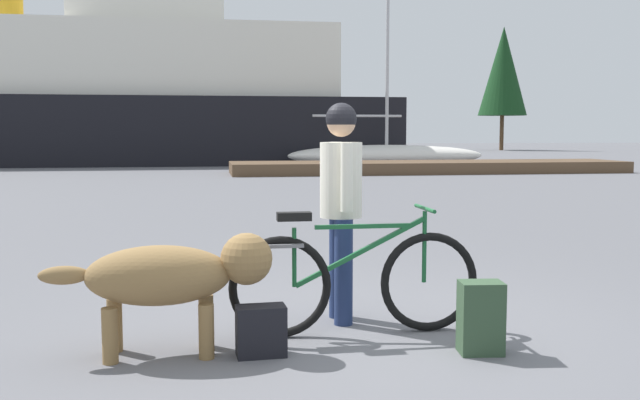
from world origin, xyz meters
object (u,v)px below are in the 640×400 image
(dog, at_px, (173,276))
(backpack, at_px, (481,318))
(bicycle, at_px, (354,281))
(ferry_boat, at_px, (93,98))
(handbag_pannier, at_px, (261,331))
(sailboat_moored, at_px, (386,155))
(person_cyclist, at_px, (341,192))

(dog, bearing_deg, backpack, -8.72)
(bicycle, bearing_deg, ferry_boat, 101.56)
(dog, distance_m, handbag_pannier, 0.68)
(dog, bearing_deg, ferry_boat, 99.10)
(ferry_boat, bearing_deg, handbag_pannier, -79.89)
(bicycle, relative_size, backpack, 3.80)
(dog, distance_m, backpack, 2.03)
(sailboat_moored, bearing_deg, backpack, -103.20)
(person_cyclist, bearing_deg, backpack, -51.49)
(bicycle, height_order, handbag_pannier, bicycle)
(dog, relative_size, sailboat_moored, 0.17)
(person_cyclist, height_order, backpack, person_cyclist)
(dog, xyz_separation_m, sailboat_moored, (7.80, 24.45, -0.03))
(person_cyclist, relative_size, sailboat_moored, 0.19)
(backpack, relative_size, handbag_pannier, 1.44)
(sailboat_moored, bearing_deg, bicycle, -105.12)
(bicycle, height_order, ferry_boat, ferry_boat)
(backpack, bearing_deg, person_cyclist, 128.51)
(person_cyclist, height_order, dog, person_cyclist)
(dog, xyz_separation_m, ferry_boat, (-4.74, 29.59, 2.46))
(person_cyclist, bearing_deg, bicycle, -86.48)
(handbag_pannier, relative_size, sailboat_moored, 0.04)
(bicycle, relative_size, person_cyclist, 1.09)
(bicycle, xyz_separation_m, handbag_pannier, (-0.70, -0.39, -0.23))
(backpack, xyz_separation_m, ferry_boat, (-6.73, 29.90, 2.74))
(dog, height_order, sailboat_moored, sailboat_moored)
(dog, height_order, ferry_boat, ferry_boat)
(dog, bearing_deg, handbag_pannier, -12.94)
(person_cyclist, relative_size, backpack, 3.50)
(handbag_pannier, bearing_deg, person_cyclist, 48.73)
(ferry_boat, bearing_deg, dog, -80.90)
(backpack, bearing_deg, handbag_pannier, 172.96)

